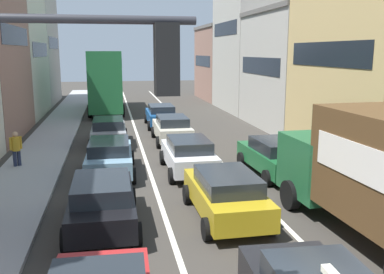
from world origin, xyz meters
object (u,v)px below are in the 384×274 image
Objects in this scene: traffic_light_pole at (4,160)px; pedestrian_near_kerb at (16,148)px; sedan_centre_lane_second at (226,193)px; hatchback_centre_lane_third at (188,154)px; bus_mid_queue_primary at (106,78)px; sedan_centre_lane_fifth at (161,115)px; sedan_left_lane_fourth at (109,131)px; sedan_right_lane_behind_truck at (275,156)px; wagon_left_lane_second at (102,201)px; sedan_left_lane_third at (110,156)px; coupe_centre_lane_fourth at (172,128)px.

pedestrian_near_kerb is at bearing 101.61° from traffic_light_pole.
sedan_centre_lane_second is 5.19m from hatchback_centre_lane_third.
pedestrian_near_kerb is at bearing 168.08° from bus_mid_queue_primary.
sedan_centre_lane_fifth is (-0.02, 16.61, 0.00)m from sedan_centre_lane_second.
sedan_left_lane_fourth is 0.99× the size of sedan_right_lane_behind_truck.
traffic_light_pole is at bearing 178.56° from bus_mid_queue_primary.
sedan_centre_lane_fifth is at bearing -155.26° from bus_mid_queue_primary.
pedestrian_near_kerb reaches higher than sedan_right_lane_behind_truck.
wagon_left_lane_second is at bearing 89.12° from sedan_centre_lane_second.
sedan_centre_lane_fifth is 9.10m from bus_mid_queue_primary.
sedan_left_lane_third is 1.00× the size of sedan_right_lane_behind_truck.
sedan_centre_lane_second is at bearing -90.37° from wagon_left_lane_second.
hatchback_centre_lane_third is 1.00× the size of sedan_centre_lane_fifth.
sedan_centre_lane_fifth is at bearing 79.02° from traffic_light_pole.
coupe_centre_lane_fourth is 0.41× the size of bus_mid_queue_primary.
bus_mid_queue_primary is at bearing 16.80° from sedan_right_lane_behind_truck.
pedestrian_near_kerb is at bearing 120.31° from coupe_centre_lane_fourth.
coupe_centre_lane_fourth is at bearing 76.01° from traffic_light_pole.
pedestrian_near_kerb is at bearing 74.98° from hatchback_centre_lane_third.
sedan_left_lane_third is 1.01× the size of coupe_centre_lane_fourth.
sedan_centre_lane_second is 2.60× the size of pedestrian_near_kerb.
sedan_left_lane_fourth is (0.17, 11.26, 0.00)m from wagon_left_lane_second.
sedan_left_lane_fourth is 6.37m from sedan_centre_lane_fifth.
wagon_left_lane_second is 8.04m from pedestrian_near_kerb.
coupe_centre_lane_fourth and sedan_right_lane_behind_truck have the same top height.
sedan_centre_lane_second is at bearing -145.79° from sedan_left_lane_third.
hatchback_centre_lane_third is at bearing 1.91° from sedan_centre_lane_second.
sedan_centre_lane_second is 1.00× the size of coupe_centre_lane_fourth.
sedan_left_lane_third is (-3.27, 0.28, 0.00)m from hatchback_centre_lane_third.
traffic_light_pole is 13.18m from hatchback_centre_lane_third.
sedan_centre_lane_fifth is at bearing -12.42° from wagon_left_lane_second.
sedan_centre_lane_second is 0.99× the size of sedan_right_lane_behind_truck.
pedestrian_near_kerb is at bearing 72.75° from sedan_right_lane_behind_truck.
sedan_right_lane_behind_truck is at bearing -58.86° from wagon_left_lane_second.
sedan_left_lane_fourth is at bearing 104.02° from pedestrian_near_kerb.
pedestrian_near_kerb reaches higher than sedan_centre_lane_fifth.
sedan_right_lane_behind_truck is 0.41× the size of bus_mid_queue_primary.
sedan_left_lane_fourth is at bearing -0.80° from wagon_left_lane_second.
sedan_centre_lane_fifth is (3.50, 5.32, 0.00)m from sedan_left_lane_fourth.
hatchback_centre_lane_third is 11.43m from sedan_centre_lane_fifth.
sedan_left_lane_fourth is at bearing 147.15° from sedan_centre_lane_fifth.
sedan_left_lane_third is at bearing -179.18° from bus_mid_queue_primary.
sedan_right_lane_behind_truck is (6.77, -7.08, 0.00)m from sedan_left_lane_fourth.
traffic_light_pole reaches higher than sedan_right_lane_behind_truck.
sedan_centre_lane_fifth is (-0.00, 5.18, 0.00)m from coupe_centre_lane_fourth.
hatchback_centre_lane_third is at bearing 70.11° from traffic_light_pole.
bus_mid_queue_primary is at bearing 8.12° from sedan_centre_lane_second.
traffic_light_pole is 31.58m from bus_mid_queue_primary.
pedestrian_near_kerb reaches higher than hatchback_centre_lane_third.
wagon_left_lane_second is 11.26m from sedan_left_lane_fourth.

